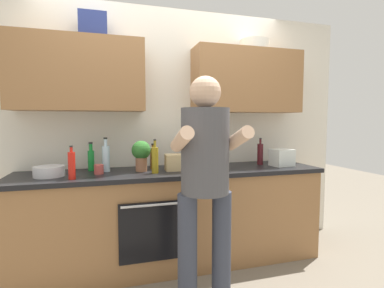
{
  "coord_description": "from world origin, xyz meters",
  "views": [
    {
      "loc": [
        -0.58,
        -2.63,
        1.36
      ],
      "look_at": [
        0.15,
        -0.1,
        1.15
      ],
      "focal_mm": 27.1,
      "sensor_mm": 36.0,
      "label": 1
    }
  ],
  "objects_px": {
    "knife_block": "(217,156)",
    "grocery_bag_produce": "(282,158)",
    "bottle_syrup": "(153,158)",
    "bottle_water": "(106,158)",
    "person_standing": "(205,174)",
    "grocery_bag_bread": "(179,162)",
    "bottle_oil": "(155,160)",
    "cup_ceramic": "(99,169)",
    "bottle_wine": "(260,154)",
    "potted_herb": "(141,153)",
    "mixing_bowl": "(49,171)",
    "bottle_hotsauce": "(72,165)",
    "bottle_soda": "(91,159)"
  },
  "relations": [
    {
      "from": "knife_block",
      "to": "grocery_bag_produce",
      "type": "relative_size",
      "value": 1.49
    },
    {
      "from": "bottle_syrup",
      "to": "bottle_water",
      "type": "xyz_separation_m",
      "value": [
        -0.44,
        -0.05,
        0.02
      ]
    },
    {
      "from": "person_standing",
      "to": "bottle_water",
      "type": "bearing_deg",
      "value": 130.13
    },
    {
      "from": "bottle_water",
      "to": "grocery_bag_bread",
      "type": "xyz_separation_m",
      "value": [
        0.66,
        -0.11,
        -0.05
      ]
    },
    {
      "from": "bottle_oil",
      "to": "cup_ceramic",
      "type": "relative_size",
      "value": 3.63
    },
    {
      "from": "bottle_syrup",
      "to": "grocery_bag_produce",
      "type": "xyz_separation_m",
      "value": [
        1.29,
        -0.21,
        -0.02
      ]
    },
    {
      "from": "bottle_wine",
      "to": "potted_herb",
      "type": "distance_m",
      "value": 1.25
    },
    {
      "from": "bottle_wine",
      "to": "grocery_bag_produce",
      "type": "height_order",
      "value": "bottle_wine"
    },
    {
      "from": "mixing_bowl",
      "to": "bottle_oil",
      "type": "bearing_deg",
      "value": -6.46
    },
    {
      "from": "bottle_syrup",
      "to": "bottle_wine",
      "type": "distance_m",
      "value": 1.12
    },
    {
      "from": "potted_herb",
      "to": "bottle_hotsauce",
      "type": "bearing_deg",
      "value": -158.18
    },
    {
      "from": "bottle_hotsauce",
      "to": "grocery_bag_produce",
      "type": "distance_m",
      "value": 1.99
    },
    {
      "from": "bottle_hotsauce",
      "to": "bottle_oil",
      "type": "relative_size",
      "value": 0.89
    },
    {
      "from": "mixing_bowl",
      "to": "grocery_bag_produce",
      "type": "xyz_separation_m",
      "value": [
        2.18,
        -0.05,
        0.04
      ]
    },
    {
      "from": "bottle_soda",
      "to": "bottle_oil",
      "type": "distance_m",
      "value": 0.62
    },
    {
      "from": "bottle_water",
      "to": "mixing_bowl",
      "type": "height_order",
      "value": "bottle_water"
    },
    {
      "from": "person_standing",
      "to": "bottle_syrup",
      "type": "height_order",
      "value": "person_standing"
    },
    {
      "from": "bottle_soda",
      "to": "bottle_hotsauce",
      "type": "height_order",
      "value": "bottle_hotsauce"
    },
    {
      "from": "bottle_oil",
      "to": "bottle_hotsauce",
      "type": "bearing_deg",
      "value": -172.67
    },
    {
      "from": "bottle_soda",
      "to": "potted_herb",
      "type": "xyz_separation_m",
      "value": [
        0.44,
        -0.15,
        0.06
      ]
    },
    {
      "from": "bottle_hotsauce",
      "to": "knife_block",
      "type": "distance_m",
      "value": 1.28
    },
    {
      "from": "knife_block",
      "to": "potted_herb",
      "type": "height_order",
      "value": "knife_block"
    },
    {
      "from": "potted_herb",
      "to": "grocery_bag_produce",
      "type": "relative_size",
      "value": 1.36
    },
    {
      "from": "person_standing",
      "to": "grocery_bag_produce",
      "type": "height_order",
      "value": "person_standing"
    },
    {
      "from": "bottle_oil",
      "to": "mixing_bowl",
      "type": "height_order",
      "value": "bottle_oil"
    },
    {
      "from": "grocery_bag_produce",
      "to": "bottle_hotsauce",
      "type": "bearing_deg",
      "value": -176.06
    },
    {
      "from": "knife_block",
      "to": "grocery_bag_bread",
      "type": "bearing_deg",
      "value": 173.82
    },
    {
      "from": "bottle_hotsauce",
      "to": "bottle_wine",
      "type": "height_order",
      "value": "bottle_wine"
    },
    {
      "from": "bottle_syrup",
      "to": "knife_block",
      "type": "bearing_deg",
      "value": -18.76
    },
    {
      "from": "person_standing",
      "to": "cup_ceramic",
      "type": "height_order",
      "value": "person_standing"
    },
    {
      "from": "person_standing",
      "to": "bottle_soda",
      "type": "relative_size",
      "value": 6.3
    },
    {
      "from": "bottle_soda",
      "to": "potted_herb",
      "type": "height_order",
      "value": "potted_herb"
    },
    {
      "from": "bottle_soda",
      "to": "knife_block",
      "type": "distance_m",
      "value": 1.17
    },
    {
      "from": "bottle_wine",
      "to": "mixing_bowl",
      "type": "bearing_deg",
      "value": -177.28
    },
    {
      "from": "bottle_soda",
      "to": "person_standing",
      "type": "bearing_deg",
      "value": -47.62
    },
    {
      "from": "bottle_wine",
      "to": "grocery_bag_bread",
      "type": "xyz_separation_m",
      "value": [
        -0.9,
        -0.09,
        -0.04
      ]
    },
    {
      "from": "mixing_bowl",
      "to": "knife_block",
      "type": "bearing_deg",
      "value": -1.41
    },
    {
      "from": "bottle_soda",
      "to": "grocery_bag_produce",
      "type": "relative_size",
      "value": 1.28
    },
    {
      "from": "grocery_bag_bread",
      "to": "bottle_hotsauce",
      "type": "bearing_deg",
      "value": -168.34
    },
    {
      "from": "knife_block",
      "to": "potted_herb",
      "type": "relative_size",
      "value": 1.1
    },
    {
      "from": "bottle_oil",
      "to": "grocery_bag_produce",
      "type": "xyz_separation_m",
      "value": [
        1.31,
        0.05,
        -0.03
      ]
    },
    {
      "from": "potted_herb",
      "to": "knife_block",
      "type": "bearing_deg",
      "value": -6.34
    },
    {
      "from": "grocery_bag_bread",
      "to": "potted_herb",
      "type": "bearing_deg",
      "value": 173.5
    },
    {
      "from": "bottle_hotsauce",
      "to": "bottle_oil",
      "type": "bearing_deg",
      "value": 7.33
    },
    {
      "from": "bottle_oil",
      "to": "mixing_bowl",
      "type": "xyz_separation_m",
      "value": [
        -0.87,
        0.1,
        -0.08
      ]
    },
    {
      "from": "knife_block",
      "to": "bottle_oil",
      "type": "bearing_deg",
      "value": -174.1
    },
    {
      "from": "bottle_oil",
      "to": "mixing_bowl",
      "type": "relative_size",
      "value": 1.22
    },
    {
      "from": "bottle_soda",
      "to": "bottle_wine",
      "type": "bearing_deg",
      "value": -3.26
    },
    {
      "from": "bottle_water",
      "to": "cup_ceramic",
      "type": "bearing_deg",
      "value": -118.72
    },
    {
      "from": "bottle_soda",
      "to": "mixing_bowl",
      "type": "xyz_separation_m",
      "value": [
        -0.32,
        -0.19,
        -0.07
      ]
    }
  ]
}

